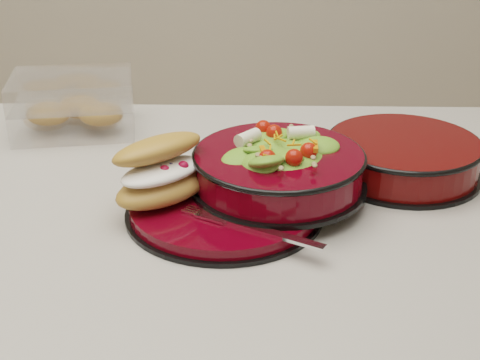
{
  "coord_description": "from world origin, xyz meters",
  "views": [
    {
      "loc": [
        -0.07,
        -0.81,
        1.32
      ],
      "look_at": [
        -0.09,
        -0.03,
        0.94
      ],
      "focal_mm": 50.0,
      "sensor_mm": 36.0,
      "label": 1
    }
  ],
  "objects_px": {
    "extra_bowl": "(403,155)",
    "pastry_box": "(74,105)",
    "salad_bowl": "(279,162)",
    "fork": "(254,228)",
    "dinner_plate": "(225,207)",
    "croissant": "(163,171)"
  },
  "relations": [
    {
      "from": "fork",
      "to": "salad_bowl",
      "type": "bearing_deg",
      "value": 13.31
    },
    {
      "from": "fork",
      "to": "extra_bowl",
      "type": "distance_m",
      "value": 0.3
    },
    {
      "from": "croissant",
      "to": "dinner_plate",
      "type": "bearing_deg",
      "value": -46.47
    },
    {
      "from": "salad_bowl",
      "to": "extra_bowl",
      "type": "relative_size",
      "value": 1.03
    },
    {
      "from": "dinner_plate",
      "to": "salad_bowl",
      "type": "height_order",
      "value": "salad_bowl"
    },
    {
      "from": "dinner_plate",
      "to": "croissant",
      "type": "height_order",
      "value": "croissant"
    },
    {
      "from": "dinner_plate",
      "to": "salad_bowl",
      "type": "xyz_separation_m",
      "value": [
        0.07,
        0.04,
        0.05
      ]
    },
    {
      "from": "dinner_plate",
      "to": "croissant",
      "type": "distance_m",
      "value": 0.09
    },
    {
      "from": "extra_bowl",
      "to": "pastry_box",
      "type": "bearing_deg",
      "value": 162.59
    },
    {
      "from": "croissant",
      "to": "pastry_box",
      "type": "xyz_separation_m",
      "value": [
        -0.19,
        0.29,
        -0.01
      ]
    },
    {
      "from": "salad_bowl",
      "to": "pastry_box",
      "type": "distance_m",
      "value": 0.42
    },
    {
      "from": "fork",
      "to": "pastry_box",
      "type": "distance_m",
      "value": 0.48
    },
    {
      "from": "pastry_box",
      "to": "fork",
      "type": "bearing_deg",
      "value": -59.84
    },
    {
      "from": "pastry_box",
      "to": "extra_bowl",
      "type": "bearing_deg",
      "value": -27.02
    },
    {
      "from": "fork",
      "to": "extra_bowl",
      "type": "xyz_separation_m",
      "value": [
        0.21,
        0.2,
        0.01
      ]
    },
    {
      "from": "salad_bowl",
      "to": "pastry_box",
      "type": "relative_size",
      "value": 1.09
    },
    {
      "from": "dinner_plate",
      "to": "fork",
      "type": "height_order",
      "value": "fork"
    },
    {
      "from": "salad_bowl",
      "to": "fork",
      "type": "relative_size",
      "value": 1.5
    },
    {
      "from": "dinner_plate",
      "to": "pastry_box",
      "type": "xyz_separation_m",
      "value": [
        -0.27,
        0.29,
        0.03
      ]
    },
    {
      "from": "croissant",
      "to": "extra_bowl",
      "type": "bearing_deg",
      "value": -22.01
    },
    {
      "from": "salad_bowl",
      "to": "croissant",
      "type": "xyz_separation_m",
      "value": [
        -0.15,
        -0.04,
        0.0
      ]
    },
    {
      "from": "croissant",
      "to": "pastry_box",
      "type": "distance_m",
      "value": 0.34
    }
  ]
}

